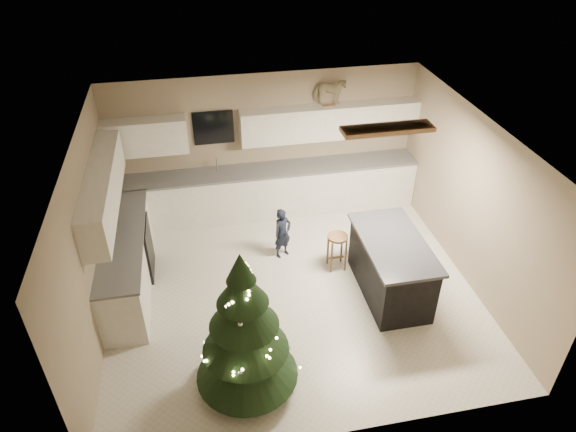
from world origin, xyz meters
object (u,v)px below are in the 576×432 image
object	(u,v)px
island	(391,267)
christmas_tree	(245,336)
rocking_horse	(330,92)
bar_stool	(337,244)
toddler	(283,233)

from	to	relation	value
island	christmas_tree	size ratio (longest dim) A/B	0.81
island	rocking_horse	world-z (taller)	rocking_horse
island	bar_stool	distance (m)	0.95
toddler	island	bearing A→B (deg)	-67.01
toddler	bar_stool	bearing A→B (deg)	-58.13
island	christmas_tree	bearing A→B (deg)	-151.03
bar_stool	christmas_tree	xyz separation A→B (m)	(-1.71, -2.01, 0.39)
island	rocking_horse	xyz separation A→B (m)	(-0.33, 2.63, 1.78)
toddler	rocking_horse	distance (m)	2.56
island	christmas_tree	xyz separation A→B (m)	(-2.34, -1.30, 0.38)
bar_stool	rocking_horse	distance (m)	2.64
bar_stool	christmas_tree	distance (m)	2.67
rocking_horse	christmas_tree	bearing A→B (deg)	168.93
bar_stool	christmas_tree	world-z (taller)	christmas_tree
island	toddler	xyz separation A→B (m)	(-1.43, 1.19, -0.03)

